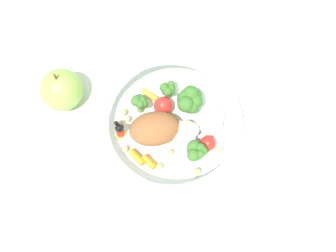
# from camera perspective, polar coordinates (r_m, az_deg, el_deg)

# --- Properties ---
(ground_plane) EXTENTS (2.40, 2.40, 0.00)m
(ground_plane) POSITION_cam_1_polar(r_m,az_deg,el_deg) (0.70, 0.10, -1.50)
(ground_plane) COLOR silver
(food_container) EXTENTS (0.22, 0.22, 0.06)m
(food_container) POSITION_cam_1_polar(r_m,az_deg,el_deg) (0.68, 0.47, 0.14)
(food_container) COLOR white
(food_container) RESTS_ON ground_plane
(loose_apple) EXTENTS (0.07, 0.07, 0.08)m
(loose_apple) POSITION_cam_1_polar(r_m,az_deg,el_deg) (0.72, -13.81, 4.56)
(loose_apple) COLOR #8CB74C
(loose_apple) RESTS_ON ground_plane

